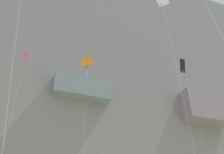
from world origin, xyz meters
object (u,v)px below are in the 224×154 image
(kite_diamond_front_field, at_px, (163,2))
(kite_diamond_upper_mid, at_px, (183,68))
(kite_diamond_mid_left, at_px, (87,65))
(kite_diamond_upper_right, at_px, (25,61))

(kite_diamond_front_field, relative_size, kite_diamond_upper_mid, 0.98)
(kite_diamond_upper_mid, relative_size, kite_diamond_mid_left, 0.95)
(kite_diamond_mid_left, bearing_deg, kite_diamond_upper_mid, -23.06)
(kite_diamond_upper_right, bearing_deg, kite_diamond_upper_mid, -11.06)
(kite_diamond_front_field, bearing_deg, kite_diamond_upper_right, 131.23)
(kite_diamond_front_field, xyz_separation_m, kite_diamond_mid_left, (-4.46, 17.58, 2.00))
(kite_diamond_front_field, height_order, kite_diamond_mid_left, kite_diamond_mid_left)
(kite_diamond_front_field, height_order, kite_diamond_upper_mid, kite_diamond_upper_mid)
(kite_diamond_front_field, height_order, kite_diamond_upper_right, kite_diamond_front_field)
(kite_diamond_mid_left, xyz_separation_m, kite_diamond_upper_right, (-9.72, -1.41, -2.61))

